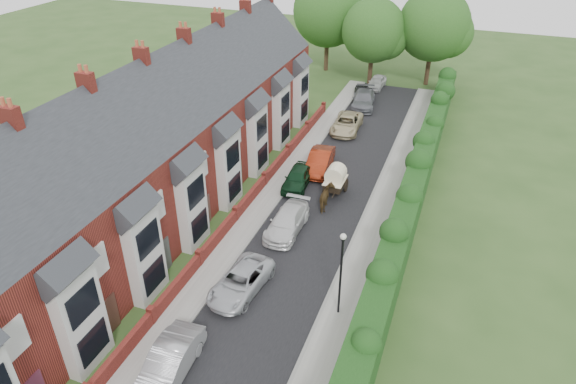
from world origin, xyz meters
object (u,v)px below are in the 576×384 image
at_px(car_green, 298,178).
at_px(horse_cart, 336,178).
at_px(car_silver_a, 169,363).
at_px(horse, 327,198).
at_px(lamppost, 341,265).
at_px(car_silver_b, 241,282).
at_px(car_beige, 347,123).
at_px(car_red, 320,161).
at_px(car_white, 287,222).
at_px(car_black, 362,93).
at_px(car_grey, 364,99).

distance_m(car_green, horse_cart, 2.96).
height_order(car_silver_a, horse, horse).
relative_size(lamppost, car_silver_b, 1.09).
distance_m(car_silver_b, horse, 9.92).
relative_size(car_silver_a, car_green, 1.10).
height_order(car_silver_b, car_beige, car_beige).
height_order(car_silver_b, car_red, car_red).
xyz_separation_m(horse, horse_cart, (0.00, 2.13, 0.49)).
height_order(car_white, car_red, car_red).
relative_size(car_silver_b, car_black, 1.18).
distance_m(car_silver_a, car_red, 21.17).
relative_size(car_white, horse, 2.44).
distance_m(lamppost, car_grey, 29.62).
height_order(lamppost, car_beige, lamppost).
relative_size(car_silver_b, horse_cart, 1.48).
distance_m(car_green, car_red, 3.04).
xyz_separation_m(car_red, car_black, (-0.48, 16.31, -0.09)).
height_order(lamppost, car_white, lamppost).
height_order(car_green, horse, horse).
bearing_deg(car_silver_b, car_white, 92.27).
distance_m(car_silver_a, car_green, 18.22).
relative_size(car_beige, horse_cart, 1.58).
bearing_deg(car_grey, car_red, -99.31).
xyz_separation_m(car_white, car_black, (-0.95, 24.89, -0.01)).
xyz_separation_m(car_silver_a, car_white, (1.04, 12.58, -0.07)).
relative_size(car_red, horse, 2.38).
height_order(car_grey, horse_cart, horse_cart).
height_order(lamppost, car_grey, lamppost).
relative_size(lamppost, car_red, 1.10).
bearing_deg(car_white, car_black, 91.87).
xyz_separation_m(car_black, horse_cart, (2.59, -19.33, 0.64)).
bearing_deg(car_grey, car_green, -101.79).
relative_size(car_green, horse_cart, 1.33).
bearing_deg(car_green, car_beige, 81.90).
height_order(car_white, car_green, car_green).
relative_size(car_silver_b, car_green, 1.11).
xyz_separation_m(car_black, horse, (2.59, -21.46, 0.15)).
bearing_deg(horse_cart, car_silver_b, -99.69).
distance_m(car_green, car_beige, 10.99).
height_order(car_silver_b, horse_cart, horse_cart).
height_order(car_white, car_beige, car_beige).
relative_size(car_silver_b, car_red, 1.01).
xyz_separation_m(car_green, car_beige, (0.85, 10.96, -0.02)).
bearing_deg(car_black, car_green, -103.87).
bearing_deg(car_white, car_silver_a, -95.03).
bearing_deg(car_grey, car_beige, -99.48).
distance_m(lamppost, car_silver_a, 9.31).
bearing_deg(car_silver_b, car_green, 99.90).
xyz_separation_m(car_silver_a, horse, (2.68, 16.01, 0.06)).
distance_m(car_grey, car_black, 2.10).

